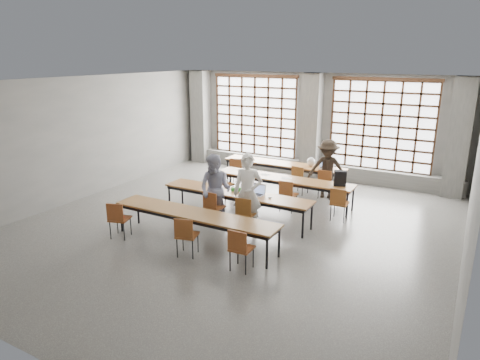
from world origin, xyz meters
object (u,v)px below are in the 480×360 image
Objects in this scene: student_female at (215,190)px; plastic_bag at (311,162)px; desk_row_c at (236,195)px; laptop_front at (258,192)px; desk_row_d at (194,216)px; chair_back_right at (325,181)px; chair_mid_left at (223,182)px; chair_front_left at (213,205)px; desk_row_b at (283,180)px; chair_near_mid at (186,233)px; chair_near_left at (118,216)px; chair_mid_right at (339,201)px; chair_mid_centre at (287,193)px; chair_back_mid at (299,177)px; student_back at (327,169)px; chair_back_left at (237,168)px; backpack at (340,178)px; student_male at (248,193)px; red_pouch at (120,217)px; phone at (240,194)px; chair_near_right at (240,246)px; laptop_back at (325,166)px; chair_front_right at (245,211)px; mouse at (270,197)px; green_box at (236,189)px.

student_female is 6.16× the size of plastic_bag.
laptop_front is at bearing 11.24° from desk_row_c.
chair_back_right reaches higher than desk_row_d.
chair_front_left is at bearing -66.06° from chair_mid_left.
chair_near_mid is at bearing -95.22° from desk_row_b.
chair_near_left and chair_near_mid have the same top height.
chair_back_right is 1.00× the size of chair_near_mid.
chair_mid_right is 1.00× the size of chair_front_left.
chair_near_mid is at bearing -75.52° from chair_front_left.
chair_mid_left is 2.01m from chair_mid_centre.
student_back reaches higher than chair_back_mid.
chair_back_left is 3.00m from student_back.
backpack reaches higher than chair_mid_centre.
student_male is 3.00m from red_pouch.
chair_back_left is 3.30m from phone.
plastic_bag is (1.05, 4.02, 0.34)m from chair_front_left.
student_male is at bearing 113.92° from chair_near_right.
chair_near_mid is (-1.31, -5.06, 0.00)m from chair_back_right.
chair_near_right is at bearing -54.34° from chair_mid_left.
student_male is (-0.32, -1.65, 0.41)m from chair_mid_centre.
backpack reaches higher than chair_front_left.
plastic_bag is at bearing 80.80° from desk_row_d.
red_pouch is at bearing -92.87° from chair_back_left.
chair_near_right is at bearing -0.06° from chair_near_left.
student_female reaches higher than desk_row_b.
plastic_bag is (-0.70, 0.68, 0.34)m from chair_back_right.
desk_row_b is at bearing 61.17° from chair_near_left.
chair_back_right is at bearing 57.05° from red_pouch.
chair_mid_left and chair_mid_right have the same top height.
chair_near_right is 5.81m from laptop_back.
chair_mid_right is 2.47m from chair_front_right.
chair_front_left reaches higher than phone.
chair_mid_left is 1.97m from laptop_front.
student_male is at bearing -126.10° from mouse.
chair_mid_left is 3.08× the size of plastic_bag.
chair_near_right is at bearing -61.14° from phone.
chair_near_right is 0.50× the size of student_female.
chair_back_mid and chair_mid_left have the same top height.
backpack reaches higher than chair_mid_left.
desk_row_c is 0.15m from green_box.
chair_mid_right is 0.81m from backpack.
desk_row_c is 1.48m from chair_mid_centre.
backpack reaches higher than chair_near_left.
chair_mid_left is at bearing -148.58° from chair_back_right.
desk_row_c is 2.60m from chair_mid_right.
chair_near_left is 3.39m from laptop_front.
chair_back_mid is 3.52× the size of green_box.
plastic_bag is (0.15, 3.89, -0.07)m from student_male.
chair_near_right is (0.79, -5.07, 0.00)m from chair_back_mid.
backpack is (2.42, 2.46, 0.39)m from chair_front_left.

